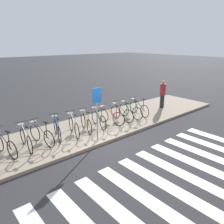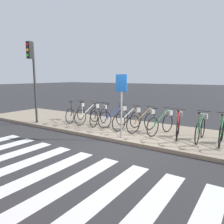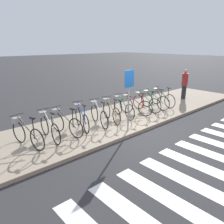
{
  "view_description": "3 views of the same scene",
  "coord_description": "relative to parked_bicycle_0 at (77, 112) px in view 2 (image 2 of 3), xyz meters",
  "views": [
    {
      "loc": [
        -5.27,
        -6.48,
        4.09
      ],
      "look_at": [
        0.91,
        0.76,
        1.02
      ],
      "focal_mm": 35.0,
      "sensor_mm": 36.0,
      "label": 1
    },
    {
      "loc": [
        3.66,
        -6.23,
        2.3
      ],
      "look_at": [
        -1.08,
        0.91,
        0.9
      ],
      "focal_mm": 35.0,
      "sensor_mm": 36.0,
      "label": 2
    },
    {
      "loc": [
        -5.82,
        -4.98,
        3.24
      ],
      "look_at": [
        -0.9,
        0.5,
        0.93
      ],
      "focal_mm": 35.0,
      "sensor_mm": 36.0,
      "label": 3
    }
  ],
  "objects": [
    {
      "name": "parked_bicycle_7",
      "position": [
        4.98,
        -0.03,
        0.0
      ],
      "size": [
        0.56,
        1.66,
        1.04
      ],
      "color": "black",
      "rests_on": "sidewalk"
    },
    {
      "name": "parked_bicycle_3",
      "position": [
        2.17,
        0.12,
        0.0
      ],
      "size": [
        0.64,
        1.64,
        1.04
      ],
      "color": "black",
      "rests_on": "sidewalk"
    },
    {
      "name": "traffic_light",
      "position": [
        -1.46,
        -1.33,
        2.22
      ],
      "size": [
        0.24,
        0.4,
        3.73
      ],
      "color": "#2D2D2D",
      "rests_on": "sidewalk"
    },
    {
      "name": "parked_bicycle_4",
      "position": [
        2.92,
        0.02,
        0.0
      ],
      "size": [
        0.61,
        1.65,
        1.04
      ],
      "color": "black",
      "rests_on": "sidewalk"
    },
    {
      "name": "parked_bicycle_8",
      "position": [
        5.76,
        -0.03,
        0.0
      ],
      "size": [
        0.46,
        1.7,
        1.04
      ],
      "color": "black",
      "rests_on": "sidewalk"
    },
    {
      "name": "parked_bicycle_6",
      "position": [
        4.33,
        0.05,
        0.0
      ],
      "size": [
        0.55,
        1.67,
        1.04
      ],
      "color": "black",
      "rests_on": "sidewalk"
    },
    {
      "name": "parked_bicycle_5",
      "position": [
        3.58,
        0.02,
        0.0
      ],
      "size": [
        0.63,
        1.64,
        1.04
      ],
      "color": "black",
      "rests_on": "sidewalk"
    },
    {
      "name": "parked_bicycle_1",
      "position": [
        0.79,
        0.02,
        0.0
      ],
      "size": [
        0.46,
        1.7,
        1.04
      ],
      "color": "black",
      "rests_on": "sidewalk"
    },
    {
      "name": "parked_bicycle_2",
      "position": [
        1.4,
        0.02,
        0.0
      ],
      "size": [
        0.48,
        1.68,
        1.04
      ],
      "color": "black",
      "rests_on": "sidewalk"
    },
    {
      "name": "ground_plane",
      "position": [
        3.6,
        -1.57,
        -0.57
      ],
      "size": [
        120.0,
        120.0,
        0.0
      ],
      "primitive_type": "plane",
      "color": "#2D2D30"
    },
    {
      "name": "sidewalk",
      "position": [
        3.6,
        0.14,
        -0.51
      ],
      "size": [
        17.85,
        3.41,
        0.12
      ],
      "color": "gray",
      "rests_on": "ground_plane"
    },
    {
      "name": "parked_bicycle_9",
      "position": [
        6.41,
        -0.03,
        0.0
      ],
      "size": [
        0.46,
        1.7,
        1.04
      ],
      "color": "black",
      "rests_on": "sidewalk"
    },
    {
      "name": "parked_bicycle_0",
      "position": [
        0.0,
        0.0,
        0.0
      ],
      "size": [
        0.51,
        1.68,
        1.04
      ],
      "color": "black",
      "rests_on": "sidewalk"
    },
    {
      "name": "sign_post",
      "position": [
        3.32,
        -1.28,
        1.08
      ],
      "size": [
        0.44,
        0.07,
        2.25
      ],
      "color": "#99999E",
      "rests_on": "sidewalk"
    }
  ]
}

